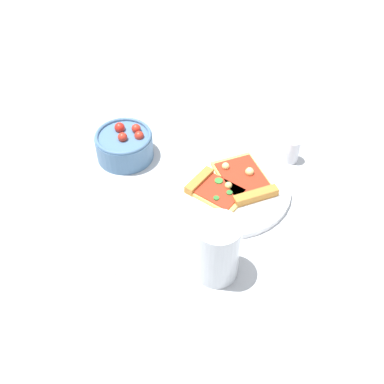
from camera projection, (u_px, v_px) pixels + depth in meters
The scene contains 8 objects.
ground_plane at pixel (219, 196), 1.00m from camera, with size 2.40×2.40×0.00m, color #B2B7BC.
plate at pixel (226, 187), 1.01m from camera, with size 0.28×0.28×0.01m, color white.
pizza_slice_near at pixel (214, 189), 0.99m from camera, with size 0.13×0.11×0.02m.
pizza_slice_far at pixel (245, 181), 1.00m from camera, with size 0.16×0.13×0.02m.
salad_bowl at pixel (125, 145), 1.07m from camera, with size 0.13×0.13×0.08m.
soda_glass at pixel (217, 252), 0.83m from camera, with size 0.08×0.08×0.13m.
paper_napkin at pixel (93, 256), 0.89m from camera, with size 0.12×0.10×0.00m, color white.
pepper_shaker at pixel (292, 148), 1.06m from camera, with size 0.03×0.03×0.07m.
Camera 1 is at (-0.53, 0.43, 0.73)m, focal length 43.97 mm.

